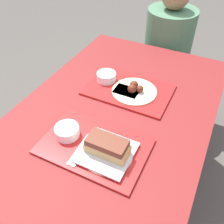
% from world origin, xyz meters
% --- Properties ---
extents(ground_plane, '(12.00, 12.00, 0.00)m').
position_xyz_m(ground_plane, '(0.00, 0.00, 0.00)').
color(ground_plane, '#4C4742').
extents(picnic_table, '(0.91, 1.59, 0.73)m').
position_xyz_m(picnic_table, '(0.00, 0.00, 0.64)').
color(picnic_table, maroon).
rests_on(picnic_table, ground_plane).
extents(picnic_bench_far, '(0.86, 0.28, 0.44)m').
position_xyz_m(picnic_bench_far, '(0.00, 1.02, 0.37)').
color(picnic_bench_far, maroon).
rests_on(picnic_bench_far, ground_plane).
extents(tray_near, '(0.44, 0.29, 0.01)m').
position_xyz_m(tray_near, '(0.03, -0.16, 0.74)').
color(tray_near, red).
rests_on(tray_near, picnic_table).
extents(tray_far, '(0.44, 0.29, 0.01)m').
position_xyz_m(tray_far, '(0.00, 0.26, 0.74)').
color(tray_far, red).
rests_on(tray_far, picnic_table).
extents(bowl_coleslaw_near, '(0.11, 0.11, 0.05)m').
position_xyz_m(bowl_coleslaw_near, '(-0.11, -0.16, 0.77)').
color(bowl_coleslaw_near, silver).
rests_on(bowl_coleslaw_near, tray_near).
extents(brisket_sandwich_plate, '(0.21, 0.21, 0.09)m').
position_xyz_m(brisket_sandwich_plate, '(0.10, -0.18, 0.77)').
color(brisket_sandwich_plate, beige).
rests_on(brisket_sandwich_plate, tray_near).
extents(plastic_fork_near, '(0.02, 0.17, 0.00)m').
position_xyz_m(plastic_fork_near, '(-0.02, -0.21, 0.74)').
color(plastic_fork_near, white).
rests_on(plastic_fork_near, tray_near).
extents(plastic_knife_near, '(0.02, 0.17, 0.00)m').
position_xyz_m(plastic_knife_near, '(0.00, -0.21, 0.74)').
color(plastic_knife_near, white).
rests_on(plastic_knife_near, tray_near).
extents(condiment_packet, '(0.04, 0.03, 0.01)m').
position_xyz_m(condiment_packet, '(0.01, -0.10, 0.74)').
color(condiment_packet, teal).
rests_on(condiment_packet, tray_near).
extents(bowl_coleslaw_far, '(0.11, 0.11, 0.05)m').
position_xyz_m(bowl_coleslaw_far, '(-0.14, 0.28, 0.77)').
color(bowl_coleslaw_far, silver).
rests_on(bowl_coleslaw_far, tray_far).
extents(wings_plate_far, '(0.23, 0.23, 0.05)m').
position_xyz_m(wings_plate_far, '(0.04, 0.25, 0.75)').
color(wings_plate_far, beige).
rests_on(wings_plate_far, tray_far).
extents(napkin_far, '(0.13, 0.09, 0.01)m').
position_xyz_m(napkin_far, '(-0.00, 0.23, 0.75)').
color(napkin_far, white).
rests_on(napkin_far, tray_far).
extents(person_seated_across, '(0.35, 0.35, 0.66)m').
position_xyz_m(person_seated_across, '(-0.00, 1.02, 0.71)').
color(person_seated_across, '#477051').
rests_on(person_seated_across, picnic_bench_far).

